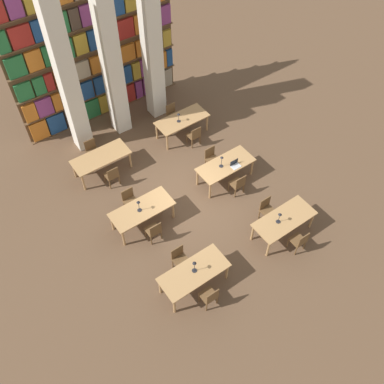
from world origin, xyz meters
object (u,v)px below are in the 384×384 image
reading_table_4 (101,158)px  reading_table_5 (182,121)px  pillar_left (66,76)px  chair_0 (210,296)px  desk_lamp_1 (280,216)px  chair_5 (130,200)px  desk_lamp_2 (139,204)px  reading_table_1 (284,220)px  chair_2 (299,241)px  pillar_right (152,44)px  chair_7 (212,158)px  chair_4 (154,231)px  reading_table_3 (226,166)px  chair_11 (172,114)px  reading_table_2 (142,210)px  chair_1 (180,258)px  pillar_center (111,59)px  laptop (235,165)px  reading_table_0 (194,273)px  chair_3 (267,209)px  desk_lamp_0 (194,265)px  chair_8 (112,175)px  chair_10 (194,135)px  chair_6 (238,184)px  chair_9 (92,150)px  desk_lamp_3 (222,160)px

reading_table_4 → reading_table_5: size_ratio=1.00×
pillar_left → chair_0: pillar_left is taller
desk_lamp_1 → pillar_left: bearing=112.7°
chair_5 → desk_lamp_2: 0.95m
reading_table_1 → chair_2: 0.75m
pillar_left → pillar_right: 3.19m
reading_table_1 → chair_7: bearing=91.5°
chair_4 → reading_table_3: 3.35m
chair_5 → chair_11: 4.34m
reading_table_2 → chair_1: bearing=-88.5°
pillar_center → chair_0: pillar_center is taller
desk_lamp_2 → laptop: (3.53, -0.25, -0.27)m
chair_4 → chair_5: 1.44m
reading_table_0 → chair_11: 6.94m
reading_table_1 → chair_3: 0.75m
chair_7 → desk_lamp_0: bearing=47.0°
desk_lamp_0 → chair_8: bearing=90.8°
chair_1 → reading_table_1: bearing=165.5°
reading_table_4 → chair_11: bearing=11.9°
chair_0 → chair_11: size_ratio=1.00×
reading_table_2 → reading_table_4: size_ratio=1.00×
chair_5 → reading_table_3: chair_5 is taller
reading_table_5 → chair_7: bearing=-93.8°
reading_table_0 → chair_0: 0.75m
chair_4 → chair_7: size_ratio=1.00×
pillar_right → reading_table_2: 5.92m
pillar_right → reading_table_3: pillar_right is taller
desk_lamp_1 → chair_10: 4.78m
reading_table_1 → chair_6: 2.06m
desk_lamp_0 → chair_6: bearing=31.4°
chair_4 → chair_10: size_ratio=1.00×
pillar_right → pillar_left: bearing=180.0°
pillar_right → chair_9: bearing=-163.8°
desk_lamp_3 → chair_11: bearing=84.5°
chair_2 → laptop: laptop is taller
chair_4 → pillar_right: bearing=57.0°
reading_table_5 → chair_10: chair_10 is taller
desk_lamp_0 → desk_lamp_1: 2.98m
chair_3 → chair_9: 6.39m
chair_1 → chair_4: (-0.09, 1.24, 0.00)m
chair_3 → chair_5: 4.33m
reading_table_1 → chair_4: (-3.33, 2.07, -0.21)m
chair_7 → chair_9: same height
chair_0 → chair_3: 3.48m
chair_1 → reading_table_2: size_ratio=0.44×
pillar_center → pillar_right: (1.59, 0.00, 0.00)m
pillar_right → chair_6: size_ratio=6.95×
laptop → chair_8: bearing=146.9°
reading_table_2 → chair_8: size_ratio=2.27×
chair_2 → reading_table_2: bearing=133.0°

